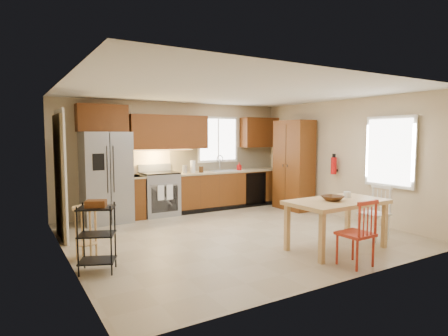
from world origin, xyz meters
The scene contains 33 objects.
floor centered at (0.00, 0.00, 0.00)m, with size 5.50×5.50×0.00m, color tan.
ceiling centered at (0.00, 0.00, 2.50)m, with size 5.50×5.00×0.02m, color silver.
wall_back centered at (0.00, 2.50, 1.25)m, with size 5.50×0.02×2.50m, color #CCB793.
wall_front centered at (0.00, -2.50, 1.25)m, with size 5.50×0.02×2.50m, color #CCB793.
wall_left centered at (-2.75, 0.00, 1.25)m, with size 0.02×5.00×2.50m, color #CCB793.
wall_right centered at (2.75, 0.00, 1.25)m, with size 0.02×5.00×2.50m, color #CCB793.
refrigerator centered at (-1.70, 2.12, 0.91)m, with size 0.92×0.75×1.82m, color gray.
range_stove centered at (-0.55, 2.19, 0.46)m, with size 0.76×0.63×0.92m, color gray.
base_cabinet_narrow centered at (-1.10, 2.20, 0.45)m, with size 0.30×0.60×0.90m, color brown.
base_cabinet_run centered at (1.29, 2.20, 0.45)m, with size 2.92×0.60×0.90m, color brown.
dishwasher centered at (1.85, 1.91, 0.45)m, with size 0.60×0.02×0.78m, color black.
backsplash centered at (1.29, 2.48, 1.18)m, with size 2.92×0.03×0.55m, color beige.
upper_over_fridge centered at (-1.70, 2.33, 2.10)m, with size 1.00×0.35×0.55m, color #5C2B0F.
upper_left_block centered at (-0.25, 2.33, 1.83)m, with size 1.80×0.35×0.75m, color #5C2B0F.
upper_right_block centered at (2.25, 2.33, 1.83)m, with size 1.00×0.35×0.75m, color #5C2B0F.
window_back centered at (1.10, 2.48, 1.65)m, with size 1.12×0.04×1.12m, color white.
sink centered at (1.10, 2.20, 0.86)m, with size 0.62×0.46×0.16m, color gray.
undercab_glow centered at (-0.55, 2.30, 1.43)m, with size 1.60×0.30×0.01m, color #FFBF66.
soap_bottle centered at (1.48, 2.10, 1.00)m, with size 0.09×0.09×0.19m, color #B30C0C.
paper_towel centered at (0.25, 2.15, 1.04)m, with size 0.12×0.12×0.28m, color white.
canister_steel centered at (0.05, 2.15, 0.99)m, with size 0.11×0.11×0.18m, color gray.
canister_wood centered at (0.45, 2.12, 0.97)m, with size 0.10×0.10×0.14m, color #482D13.
pantry centered at (2.43, 1.20, 1.05)m, with size 0.50×0.95×2.10m, color brown.
fire_extinguisher centered at (2.63, 0.15, 1.10)m, with size 0.12×0.12×0.36m, color #B30C0C.
window_right centered at (2.68, -1.15, 1.45)m, with size 0.04×1.02×1.32m, color white.
doorway centered at (-2.67, 1.30, 1.05)m, with size 0.04×0.95×2.10m, color #8C7A59.
dining_table centered at (0.89, -1.54, 0.37)m, with size 1.54×0.86×0.75m, color tan, non-canonical shape.
chair_red centered at (0.54, -2.19, 0.45)m, with size 0.42×0.42×0.90m, color #B12F1B, non-canonical shape.
chair_white centered at (1.84, -1.49, 0.45)m, with size 0.42×0.42×0.90m, color white, non-canonical shape.
table_bowl centered at (0.79, -1.54, 0.76)m, with size 0.31×0.31×0.08m, color #482D13.
table_jar centered at (1.22, -1.44, 0.79)m, with size 0.11×0.11×0.13m, color white.
bar_stool centered at (-2.50, -0.01, 0.38)m, with size 0.36×0.36×0.75m, color tan, non-canonical shape.
utility_cart centered at (-2.49, -0.65, 0.44)m, with size 0.44×0.34×0.88m, color black, non-canonical shape.
Camera 1 is at (-3.50, -5.50, 1.75)m, focal length 30.00 mm.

